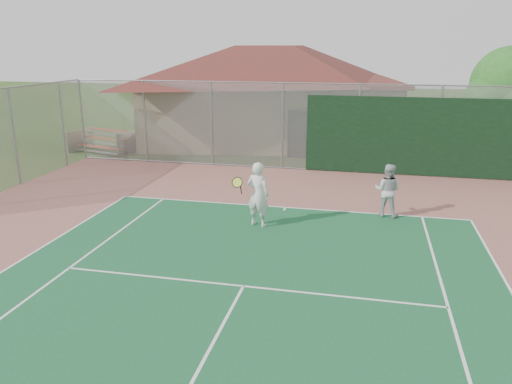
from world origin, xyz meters
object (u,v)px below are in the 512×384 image
Objects in this scene: bleachers at (104,141)px; player_white_front at (258,195)px; clubhouse at (271,84)px; tree at (511,87)px; player_grey_back at (387,191)px.

player_white_front is at bearing -25.43° from bleachers.
clubhouse is 13.60m from player_white_front.
clubhouse is at bearing 50.24° from bleachers.
tree reaches higher than player_white_front.
tree is (10.67, -3.91, 0.33)m from clubhouse.
clubhouse is at bearing -50.60° from player_grey_back.
bleachers is 0.61× the size of tree.
tree is (17.87, 0.90, 2.77)m from bleachers.
clubhouse is 9.29× the size of player_grey_back.
tree is at bearing -109.51° from player_grey_back.
player_grey_back is (-4.90, -7.70, -2.51)m from tree.
clubhouse reaches higher than bleachers.
clubhouse is 8.02× the size of player_white_front.
clubhouse is 8.99m from bleachers.
player_white_front is at bearing 37.96° from player_grey_back.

